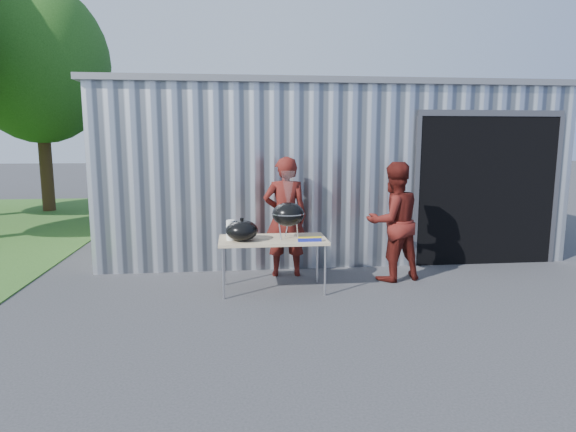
{
  "coord_description": "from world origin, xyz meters",
  "views": [
    {
      "loc": [
        -0.92,
        -5.98,
        2.12
      ],
      "look_at": [
        -0.19,
        0.7,
        1.05
      ],
      "focal_mm": 30.0,
      "sensor_mm": 36.0,
      "label": 1
    }
  ],
  "objects": [
    {
      "name": "white_tub",
      "position": [
        -0.97,
        0.77,
        0.8
      ],
      "size": [
        0.2,
        0.15,
        0.1
      ],
      "primitive_type": "cube",
      "color": "white",
      "rests_on": "folding_table"
    },
    {
      "name": "folding_table",
      "position": [
        -0.42,
        0.6,
        0.71
      ],
      "size": [
        1.5,
        0.75,
        0.75
      ],
      "color": "tan",
      "rests_on": "ground"
    },
    {
      "name": "grill_lid",
      "position": [
        -0.85,
        0.5,
        0.89
      ],
      "size": [
        0.44,
        0.44,
        0.32
      ],
      "color": "black",
      "rests_on": "folding_table"
    },
    {
      "name": "foil_box",
      "position": [
        0.06,
        0.35,
        0.78
      ],
      "size": [
        0.32,
        0.06,
        0.06
      ],
      "color": "navy",
      "rests_on": "folding_table"
    },
    {
      "name": "person_cook",
      "position": [
        -0.16,
        1.36,
        0.93
      ],
      "size": [
        0.69,
        0.47,
        1.87
      ],
      "primitive_type": "imported",
      "rotation": [
        0.0,
        0.0,
        3.11
      ],
      "color": "#501510",
      "rests_on": "ground"
    },
    {
      "name": "ground",
      "position": [
        0.0,
        0.0,
        0.0
      ],
      "size": [
        80.0,
        80.0,
        0.0
      ],
      "primitive_type": "plane",
      "color": "#313134"
    },
    {
      "name": "kettle_grill",
      "position": [
        -0.2,
        0.6,
        1.17
      ],
      "size": [
        0.46,
        0.46,
        0.94
      ],
      "color": "black",
      "rests_on": "folding_table"
    },
    {
      "name": "paper_towels",
      "position": [
        -1.0,
        0.55,
        0.89
      ],
      "size": [
        0.12,
        0.12,
        0.28
      ],
      "primitive_type": "cylinder",
      "color": "white",
      "rests_on": "folding_table"
    },
    {
      "name": "tree_far",
      "position": [
        -6.5,
        9.0,
        4.28
      ],
      "size": [
        3.97,
        3.97,
        6.57
      ],
      "color": "#442D19",
      "rests_on": "ground"
    },
    {
      "name": "building",
      "position": [
        0.92,
        4.59,
        1.54
      ],
      "size": [
        8.2,
        6.2,
        3.1
      ],
      "color": "silver",
      "rests_on": "ground"
    },
    {
      "name": "person_bystander",
      "position": [
        1.43,
        0.95,
        0.9
      ],
      "size": [
        1.01,
        0.87,
        1.8
      ],
      "primitive_type": "imported",
      "rotation": [
        0.0,
        0.0,
        3.39
      ],
      "color": "#501510",
      "rests_on": "ground"
    }
  ]
}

